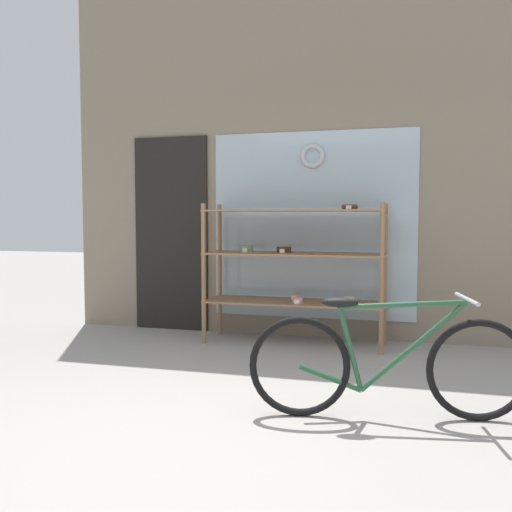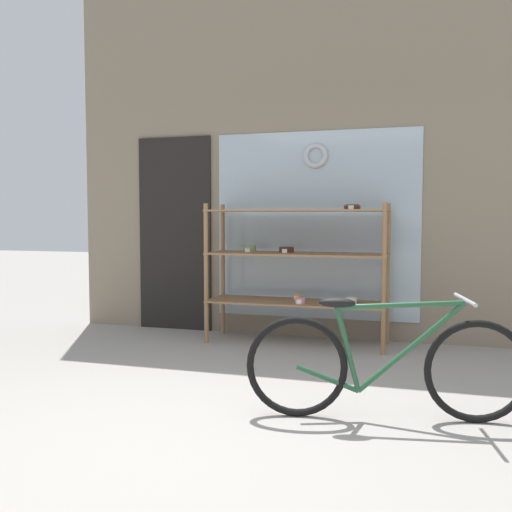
{
  "view_description": "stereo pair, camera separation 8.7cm",
  "coord_description": "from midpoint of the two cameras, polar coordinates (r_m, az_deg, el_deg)",
  "views": [
    {
      "loc": [
        1.21,
        -2.85,
        1.22
      ],
      "look_at": [
        0.04,
        1.33,
        0.93
      ],
      "focal_mm": 40.0,
      "sensor_mm": 36.0,
      "label": 1
    },
    {
      "loc": [
        1.3,
        -2.83,
        1.22
      ],
      "look_at": [
        0.04,
        1.33,
        0.93
      ],
      "focal_mm": 40.0,
      "sensor_mm": 36.0,
      "label": 2
    }
  ],
  "objects": [
    {
      "name": "ground_plane",
      "position": [
        3.34,
        -6.89,
        -17.73
      ],
      "size": [
        30.0,
        30.0,
        0.0
      ],
      "primitive_type": "plane",
      "color": "gray"
    },
    {
      "name": "bicycle",
      "position": [
        3.6,
        13.39,
        -10.51
      ],
      "size": [
        1.67,
        0.5,
        0.75
      ],
      "rotation": [
        0.0,
        0.0,
        0.19
      ],
      "color": "black",
      "rests_on": "ground_plane"
    },
    {
      "name": "display_case",
      "position": [
        5.54,
        4.59,
        -0.27
      ],
      "size": [
        1.74,
        0.52,
        1.37
      ],
      "color": "#8E6642",
      "rests_on": "ground_plane"
    },
    {
      "name": "storefront_facade",
      "position": [
        5.97,
        4.25,
        10.06
      ],
      "size": [
        4.93,
        0.13,
        3.86
      ],
      "color": "gray",
      "rests_on": "ground_plane"
    }
  ]
}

